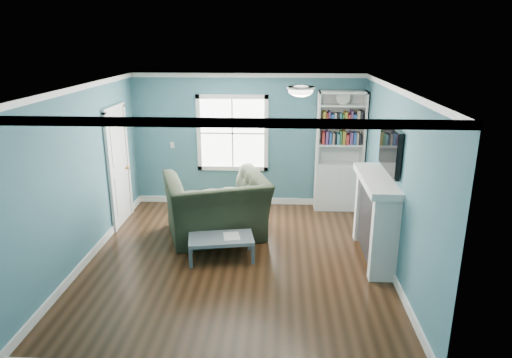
{
  "coord_description": "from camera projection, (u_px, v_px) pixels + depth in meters",
  "views": [
    {
      "loc": [
        0.62,
        -6.23,
        3.24
      ],
      "look_at": [
        0.27,
        0.4,
        1.17
      ],
      "focal_mm": 32.0,
      "sensor_mm": 36.0,
      "label": 1
    }
  ],
  "objects": [
    {
      "name": "door",
      "position": [
        119.0,
        165.0,
        8.07
      ],
      "size": [
        0.12,
        0.98,
        2.17
      ],
      "color": "silver",
      "rests_on": "ground"
    },
    {
      "name": "ceiling_fixture",
      "position": [
        301.0,
        90.0,
        6.23
      ],
      "size": [
        0.38,
        0.38,
        0.15
      ],
      "color": "white",
      "rests_on": "room_walls"
    },
    {
      "name": "window",
      "position": [
        232.0,
        133.0,
        8.89
      ],
      "size": [
        1.4,
        0.06,
        1.5
      ],
      "color": "white",
      "rests_on": "room_walls"
    },
    {
      "name": "floor",
      "position": [
        237.0,
        260.0,
        6.94
      ],
      "size": [
        5.0,
        5.0,
        0.0
      ],
      "primitive_type": "plane",
      "color": "black",
      "rests_on": "ground"
    },
    {
      "name": "paper_sheet",
      "position": [
        232.0,
        236.0,
        6.92
      ],
      "size": [
        0.29,
        0.34,
        0.0
      ],
      "primitive_type": "cube",
      "rotation": [
        0.0,
        0.0,
        0.19
      ],
      "color": "white",
      "rests_on": "coffee_table"
    },
    {
      "name": "fireplace",
      "position": [
        376.0,
        219.0,
        6.84
      ],
      "size": [
        0.44,
        1.58,
        1.3
      ],
      "color": "black",
      "rests_on": "ground"
    },
    {
      "name": "recliner",
      "position": [
        216.0,
        197.0,
        7.59
      ],
      "size": [
        1.86,
        1.52,
        1.41
      ],
      "primitive_type": "imported",
      "rotation": [
        0.0,
        0.0,
        -2.81
      ],
      "color": "black",
      "rests_on": "ground"
    },
    {
      "name": "room_walls",
      "position": [
        235.0,
        160.0,
        6.47
      ],
      "size": [
        5.0,
        5.0,
        5.0
      ],
      "color": "#396876",
      "rests_on": "ground"
    },
    {
      "name": "light_switch",
      "position": [
        172.0,
        145.0,
        9.03
      ],
      "size": [
        0.08,
        0.01,
        0.12
      ],
      "primitive_type": "cube",
      "color": "white",
      "rests_on": "room_walls"
    },
    {
      "name": "tv",
      "position": [
        390.0,
        148.0,
        6.51
      ],
      "size": [
        0.06,
        1.1,
        0.65
      ],
      "primitive_type": "cube",
      "color": "black",
      "rests_on": "fireplace"
    },
    {
      "name": "coffee_table",
      "position": [
        221.0,
        240.0,
        6.9
      ],
      "size": [
        1.05,
        0.69,
        0.35
      ],
      "rotation": [
        0.0,
        0.0,
        0.18
      ],
      "color": "#434C51",
      "rests_on": "ground"
    },
    {
      "name": "trim",
      "position": [
        236.0,
        183.0,
        6.57
      ],
      "size": [
        4.5,
        5.0,
        2.6
      ],
      "color": "white",
      "rests_on": "ground"
    },
    {
      "name": "bookshelf",
      "position": [
        339.0,
        163.0,
        8.77
      ],
      "size": [
        0.9,
        0.35,
        2.31
      ],
      "color": "silver",
      "rests_on": "ground"
    }
  ]
}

